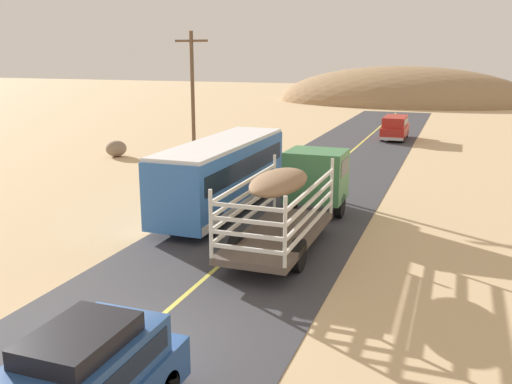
% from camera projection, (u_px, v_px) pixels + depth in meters
% --- Properties ---
extents(ground_plane, '(240.00, 240.00, 0.00)m').
position_uv_depth(ground_plane, '(128.00, 345.00, 13.91)').
color(ground_plane, tan).
extents(road_surface, '(8.00, 120.00, 0.02)m').
position_uv_depth(road_surface, '(128.00, 345.00, 13.91)').
color(road_surface, '#38383D').
rests_on(road_surface, ground).
extents(road_centre_line, '(0.16, 117.60, 0.00)m').
position_uv_depth(road_centre_line, '(128.00, 345.00, 13.90)').
color(road_centre_line, '#D8CC4C').
rests_on(road_centre_line, road_surface).
extents(livestock_truck, '(2.53, 9.70, 3.02)m').
position_uv_depth(livestock_truck, '(303.00, 187.00, 22.69)').
color(livestock_truck, '#3F7F4C').
rests_on(livestock_truck, road_surface).
extents(bus, '(2.54, 10.00, 3.21)m').
position_uv_depth(bus, '(223.00, 173.00, 25.39)').
color(bus, '#3872C6').
rests_on(bus, road_surface).
extents(car_far, '(1.90, 4.62, 1.93)m').
position_uv_depth(car_far, '(395.00, 127.00, 46.62)').
color(car_far, '#B2261E').
rests_on(car_far, road_surface).
extents(power_pole_mid, '(2.20, 0.24, 8.38)m').
position_uv_depth(power_pole_mid, '(193.00, 94.00, 35.68)').
color(power_pole_mid, brown).
rests_on(power_pole_mid, ground).
extents(boulder_near_shoulder, '(1.38, 1.55, 1.11)m').
position_uv_depth(boulder_near_shoulder, '(116.00, 149.00, 39.18)').
color(boulder_near_shoulder, '#84705B').
rests_on(boulder_near_shoulder, ground).
extents(distant_hill, '(36.85, 24.07, 10.41)m').
position_uv_depth(distant_hill, '(402.00, 102.00, 82.74)').
color(distant_hill, '#957553').
rests_on(distant_hill, ground).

